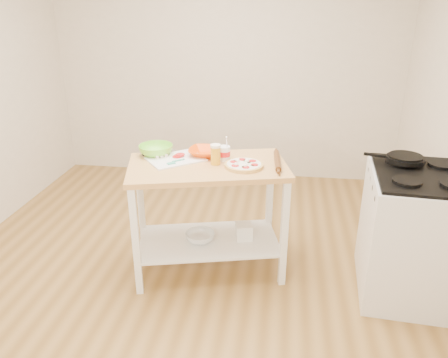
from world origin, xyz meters
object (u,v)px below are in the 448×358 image
Objects in this scene: spatula at (175,162)px; green_bowl at (156,150)px; knife at (155,153)px; beer_pint at (216,154)px; prep_island at (208,195)px; gas_stove at (414,234)px; rolling_pin at (277,161)px; shelf_glass_bowl at (200,237)px; orange_bowl at (205,152)px; shelf_bin at (244,231)px; skillet at (404,159)px; pizza at (244,165)px; cutting_board at (175,159)px; yogurt_tub at (224,153)px.

green_bowl is at bearing 100.11° from spatula.
knife is (-0.21, 0.16, 0.00)m from spatula.
green_bowl is 1.74× the size of beer_pint.
beer_pint is at bearing -14.82° from green_bowl.
spatula is 0.31m from beer_pint.
green_bowl is at bearing 161.19° from prep_island.
gas_stove is 2.02m from knife.
rolling_pin reaches higher than shelf_glass_bowl.
orange_bowl is 0.95× the size of green_bowl.
prep_island reaches higher than shelf_bin.
skillet reaches higher than shelf_bin.
gas_stove is at bearing -2.84° from pizza.
prep_island is 1.45m from skillet.
knife is 0.91× the size of orange_bowl.
green_bowl is at bearing -166.39° from skillet.
orange_bowl reaches higher than rolling_pin.
pizza is 1.08× the size of green_bowl.
green_bowl reaches higher than orange_bowl.
knife is 0.94m from shelf_bin.
shelf_glass_bowl is (-0.57, -0.12, -0.63)m from rolling_pin.
pizza is 0.57× the size of cutting_board.
orange_bowl is at bearing 87.06° from shelf_glass_bowl.
rolling_pin is (0.75, 0.11, 0.01)m from spatula.
beer_pint reaches higher than knife.
cutting_board is (-0.53, 0.08, -0.01)m from pizza.
beer_pint reaches higher than pizza.
yogurt_tub is (0.56, -0.04, 0.04)m from knife.
prep_island is at bearing -160.68° from skillet.
cutting_board is 0.19m from green_bowl.
shelf_bin is at bearing 86.54° from pizza.
prep_island is at bearing -169.65° from rolling_pin.
shelf_glass_bowl is (-0.17, -0.14, -0.66)m from yogurt_tub.
prep_island is 0.38m from cutting_board.
pizza is 1.25× the size of knife.
shelf_glass_bowl is at bearing -177.05° from gas_stove.
green_bowl is (-0.70, 0.16, 0.03)m from pizza.
yogurt_tub reaches higher than orange_bowl.
yogurt_tub is at bearing -19.47° from spatula.
rolling_pin is at bearing 8.16° from shelf_bin.
rolling_pin is at bearing 175.08° from gas_stove.
gas_stove reaches higher than skillet.
green_bowl is at bearing 117.24° from cutting_board.
knife is at bearing -166.37° from skillet.
prep_island is 2.57× the size of cutting_board.
knife is at bearing 176.76° from rolling_pin.
gas_stove is 1.25m from shelf_bin.
spatula is 1.06× the size of shelf_bin.
pizza is (-1.14, -0.13, -0.06)m from skillet.
knife is at bearing 176.26° from yogurt_tub.
skillet is 0.83× the size of cutting_board.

